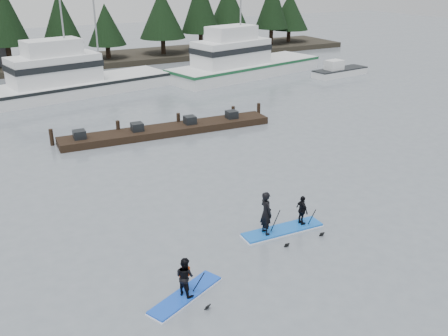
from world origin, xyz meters
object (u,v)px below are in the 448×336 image
floating_dock (168,130)px  fishing_boat_medium (242,69)px  paddleboard_solo (185,282)px  fishing_boat_large (73,86)px  paddleboard_duo (280,217)px

floating_dock → fishing_boat_medium: bearing=48.1°
floating_dock → paddleboard_solo: 17.07m
fishing_boat_large → floating_dock: bearing=-88.1°
fishing_boat_large → floating_dock: size_ratio=1.17×
fishing_boat_medium → paddleboard_duo: fishing_boat_medium is taller
fishing_boat_medium → floating_dock: 18.59m
fishing_boat_medium → paddleboard_solo: size_ratio=5.73×
fishing_boat_large → paddleboard_duo: size_ratio=4.61×
fishing_boat_large → paddleboard_solo: size_ratio=5.49×
floating_dock → paddleboard_solo: paddleboard_solo is taller
paddleboard_duo → fishing_boat_medium: bearing=64.9°
fishing_boat_large → fishing_boat_medium: fishing_boat_medium is taller
fishing_boat_large → paddleboard_solo: (-3.28, -29.40, -0.11)m
floating_dock → paddleboard_duo: size_ratio=3.93×
paddleboard_duo → fishing_boat_large: bearing=96.5°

